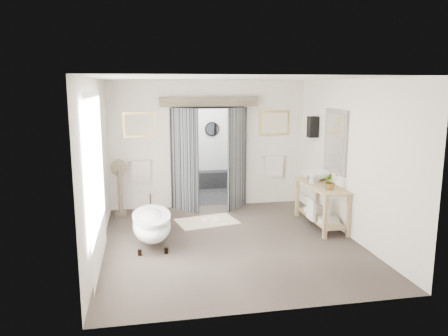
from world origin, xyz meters
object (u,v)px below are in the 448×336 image
(clawfoot_tub, at_px, (152,224))
(vanity, at_px, (320,201))
(basin, at_px, (318,176))
(rug, at_px, (207,221))

(clawfoot_tub, height_order, vanity, vanity)
(vanity, xyz_separation_m, basin, (0.08, 0.37, 0.44))
(clawfoot_tub, distance_m, vanity, 3.36)
(clawfoot_tub, relative_size, vanity, 0.94)
(vanity, xyz_separation_m, rug, (-2.19, 0.68, -0.50))
(vanity, distance_m, basin, 0.58)
(basin, bearing_deg, vanity, -101.49)
(basin, bearing_deg, rug, 173.09)
(basin, bearing_deg, clawfoot_tub, -166.60)
(clawfoot_tub, bearing_deg, basin, 12.39)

